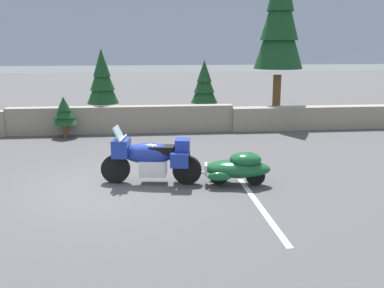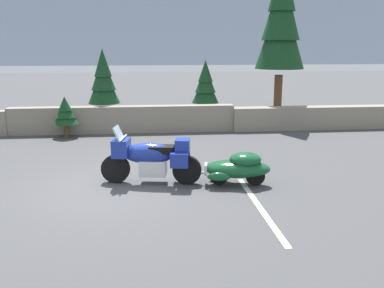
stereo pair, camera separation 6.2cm
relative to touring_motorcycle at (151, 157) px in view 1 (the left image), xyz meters
name	(u,v)px [view 1 (the left image)]	position (x,y,z in m)	size (l,w,h in m)	color
ground_plane	(111,188)	(-0.90, -0.25, -0.62)	(80.00, 80.00, 0.00)	#424244
stone_guard_wall	(138,120)	(-0.33, 5.99, -0.18)	(24.00, 0.60, 0.96)	gray
distant_ridgeline	(138,22)	(-0.90, 96.00, 7.38)	(240.00, 80.00, 16.00)	#99A8BF
touring_motorcycle	(151,157)	(0.00, 0.00, 0.00)	(2.30, 0.97, 1.33)	black
car_shaped_trailer	(238,167)	(1.95, -0.33, -0.21)	(2.23, 0.95, 0.76)	black
pine_tree_tall	(280,17)	(5.25, 7.51, 3.54)	(1.93, 1.93, 6.64)	brown
pine_tree_secondary	(204,84)	(2.30, 7.65, 0.95)	(1.08, 1.08, 2.52)	brown
pine_tree_far_right	(102,79)	(-1.62, 6.81, 1.24)	(1.17, 1.17, 2.98)	brown
pine_sapling_near	(64,112)	(-2.81, 5.40, 0.25)	(0.85, 0.85, 1.40)	brown
parking_stripe_marker	(260,207)	(2.10, -1.75, -0.62)	(0.12, 3.60, 0.01)	silver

